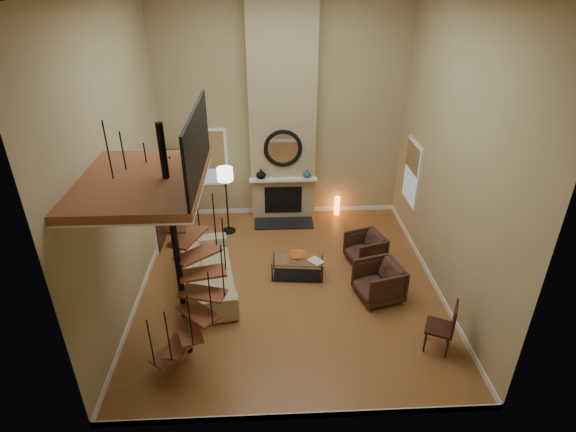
{
  "coord_description": "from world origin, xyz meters",
  "views": [
    {
      "loc": [
        -0.41,
        -7.7,
        5.77
      ],
      "look_at": [
        0.0,
        0.4,
        1.4
      ],
      "focal_mm": 28.56,
      "sensor_mm": 36.0,
      "label": 1
    }
  ],
  "objects_px": {
    "sofa": "(207,270)",
    "side_chair": "(445,325)",
    "armchair_far": "(382,281)",
    "coffee_table": "(298,265)",
    "hutch": "(172,189)",
    "armchair_near": "(368,248)",
    "accent_lamp": "(337,206)",
    "floor_lamp": "(225,179)"
  },
  "relations": [
    {
      "from": "armchair_near",
      "to": "accent_lamp",
      "type": "bearing_deg",
      "value": 169.83
    },
    {
      "from": "armchair_far",
      "to": "coffee_table",
      "type": "bearing_deg",
      "value": -129.01
    },
    {
      "from": "armchair_far",
      "to": "coffee_table",
      "type": "xyz_separation_m",
      "value": [
        -1.63,
        0.74,
        -0.07
      ]
    },
    {
      "from": "sofa",
      "to": "coffee_table",
      "type": "distance_m",
      "value": 1.87
    },
    {
      "from": "hutch",
      "to": "coffee_table",
      "type": "bearing_deg",
      "value": -40.67
    },
    {
      "from": "sofa",
      "to": "side_chair",
      "type": "distance_m",
      "value": 4.64
    },
    {
      "from": "floor_lamp",
      "to": "sofa",
      "type": "bearing_deg",
      "value": -96.91
    },
    {
      "from": "armchair_near",
      "to": "sofa",
      "type": "bearing_deg",
      "value": -97.17
    },
    {
      "from": "hutch",
      "to": "sofa",
      "type": "height_order",
      "value": "hutch"
    },
    {
      "from": "floor_lamp",
      "to": "armchair_far",
      "type": "bearing_deg",
      "value": -40.38
    },
    {
      "from": "coffee_table",
      "to": "accent_lamp",
      "type": "xyz_separation_m",
      "value": [
        1.24,
        2.76,
        -0.03
      ]
    },
    {
      "from": "armchair_near",
      "to": "armchair_far",
      "type": "distance_m",
      "value": 1.23
    },
    {
      "from": "armchair_far",
      "to": "sofa",
      "type": "bearing_deg",
      "value": -112.79
    },
    {
      "from": "sofa",
      "to": "armchair_far",
      "type": "relative_size",
      "value": 2.94
    },
    {
      "from": "side_chair",
      "to": "coffee_table",
      "type": "bearing_deg",
      "value": 136.15
    },
    {
      "from": "armchair_far",
      "to": "coffee_table",
      "type": "distance_m",
      "value": 1.79
    },
    {
      "from": "side_chair",
      "to": "hutch",
      "type": "bearing_deg",
      "value": 137.89
    },
    {
      "from": "hutch",
      "to": "accent_lamp",
      "type": "height_order",
      "value": "hutch"
    },
    {
      "from": "coffee_table",
      "to": "floor_lamp",
      "type": "height_order",
      "value": "floor_lamp"
    },
    {
      "from": "hutch",
      "to": "sofa",
      "type": "distance_m",
      "value": 3.06
    },
    {
      "from": "floor_lamp",
      "to": "hutch",
      "type": "bearing_deg",
      "value": 158.03
    },
    {
      "from": "sofa",
      "to": "side_chair",
      "type": "height_order",
      "value": "side_chair"
    },
    {
      "from": "coffee_table",
      "to": "sofa",
      "type": "bearing_deg",
      "value": -172.69
    },
    {
      "from": "accent_lamp",
      "to": "armchair_far",
      "type": "bearing_deg",
      "value": -83.68
    },
    {
      "from": "sofa",
      "to": "accent_lamp",
      "type": "xyz_separation_m",
      "value": [
        3.09,
        3.0,
        -0.15
      ]
    },
    {
      "from": "hutch",
      "to": "coffee_table",
      "type": "xyz_separation_m",
      "value": [
        2.97,
        -2.55,
        -0.67
      ]
    },
    {
      "from": "accent_lamp",
      "to": "side_chair",
      "type": "xyz_separation_m",
      "value": [
        1.09,
        -5.0,
        0.28
      ]
    },
    {
      "from": "sofa",
      "to": "floor_lamp",
      "type": "distance_m",
      "value": 2.47
    },
    {
      "from": "hutch",
      "to": "floor_lamp",
      "type": "xyz_separation_m",
      "value": [
        1.39,
        -0.56,
        0.46
      ]
    },
    {
      "from": "armchair_far",
      "to": "side_chair",
      "type": "bearing_deg",
      "value": 10.45
    },
    {
      "from": "armchair_far",
      "to": "accent_lamp",
      "type": "height_order",
      "value": "armchair_far"
    },
    {
      "from": "armchair_near",
      "to": "accent_lamp",
      "type": "height_order",
      "value": "armchair_near"
    },
    {
      "from": "accent_lamp",
      "to": "floor_lamp",
      "type": "bearing_deg",
      "value": -164.74
    },
    {
      "from": "armchair_near",
      "to": "hutch",
      "type": "bearing_deg",
      "value": -133.4
    },
    {
      "from": "armchair_near",
      "to": "accent_lamp",
      "type": "relative_size",
      "value": 1.46
    },
    {
      "from": "sofa",
      "to": "side_chair",
      "type": "bearing_deg",
      "value": -124.79
    },
    {
      "from": "coffee_table",
      "to": "accent_lamp",
      "type": "distance_m",
      "value": 3.03
    },
    {
      "from": "sofa",
      "to": "armchair_near",
      "type": "distance_m",
      "value": 3.53
    },
    {
      "from": "coffee_table",
      "to": "armchair_near",
      "type": "bearing_deg",
      "value": 17.12
    },
    {
      "from": "accent_lamp",
      "to": "side_chair",
      "type": "bearing_deg",
      "value": -77.71
    },
    {
      "from": "armchair_near",
      "to": "accent_lamp",
      "type": "xyz_separation_m",
      "value": [
        -0.36,
        2.27,
        -0.1
      ]
    },
    {
      "from": "armchair_near",
      "to": "floor_lamp",
      "type": "relative_size",
      "value": 0.44
    }
  ]
}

